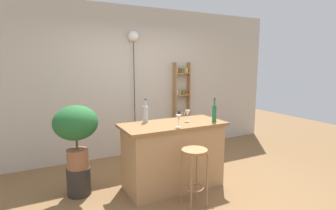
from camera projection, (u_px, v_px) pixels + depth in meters
name	position (u px, v px, depth m)	size (l,w,h in m)	color
ground	(183.00, 195.00, 3.54)	(12.00, 12.00, 0.00)	brown
back_wall	(132.00, 82.00, 5.03)	(6.40, 0.10, 2.80)	#BCB2A3
kitchen_counter	(173.00, 155.00, 3.73)	(1.45, 0.67, 0.93)	tan
bar_stool	(194.00, 165.00, 3.20)	(0.32, 0.32, 0.72)	#997047
spice_shelf	(182.00, 104.00, 5.45)	(0.34, 0.13, 1.78)	#9E7042
plant_stool	(79.00, 181.00, 3.53)	(0.31, 0.31, 0.37)	#2D2823
potted_plant	(76.00, 127.00, 3.42)	(0.57, 0.51, 0.85)	#935B3D
bottle_olive_oil	(214.00, 113.00, 3.72)	(0.06, 0.06, 0.34)	#236638
bottle_vinegar	(146.00, 113.00, 3.70)	(0.07, 0.07, 0.33)	#B2B2B7
wine_glass_left	(188.00, 113.00, 3.76)	(0.07, 0.07, 0.16)	silver
wine_glass_center	(179.00, 118.00, 3.41)	(0.07, 0.07, 0.16)	silver
pendant_globe_light	(133.00, 39.00, 4.81)	(0.19, 0.19, 2.34)	black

